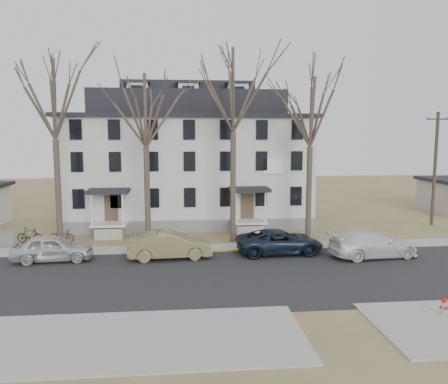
{
  "coord_description": "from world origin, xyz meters",
  "views": [
    {
      "loc": [
        -2.53,
        -20.6,
        7.52
      ],
      "look_at": [
        0.28,
        9.0,
        3.7
      ],
      "focal_mm": 35.0,
      "sensor_mm": 36.0,
      "label": 1
    }
  ],
  "objects": [
    {
      "name": "tree_far_left",
      "position": [
        -11.0,
        9.8,
        10.34
      ],
      "size": [
        8.4,
        8.4,
        13.72
      ],
      "color": "#473B31",
      "rests_on": "ground"
    },
    {
      "name": "tree_center",
      "position": [
        1.0,
        9.8,
        11.08
      ],
      "size": [
        9.0,
        9.0,
        14.7
      ],
      "color": "#473B31",
      "rests_on": "ground"
    },
    {
      "name": "near_sidewalk_left",
      "position": [
        -8.0,
        -5.0,
        0.0
      ],
      "size": [
        20.0,
        5.0,
        0.08
      ],
      "primitive_type": "cube",
      "color": "#A09F97",
      "rests_on": "ground"
    },
    {
      "name": "car_silver",
      "position": [
        -10.37,
        5.83,
        0.8
      ],
      "size": [
        4.83,
        2.26,
        1.6
      ],
      "primitive_type": "imported",
      "rotation": [
        0.0,
        0.0,
        1.65
      ],
      "color": "silver",
      "rests_on": "ground"
    },
    {
      "name": "car_tan",
      "position": [
        -3.38,
        5.75,
        0.84
      ],
      "size": [
        5.25,
        2.19,
        1.69
      ],
      "primitive_type": "imported",
      "rotation": [
        0.0,
        0.0,
        1.65
      ],
      "color": "olive",
      "rests_on": "ground"
    },
    {
      "name": "tree_mid_left",
      "position": [
        -5.0,
        9.8,
        9.6
      ],
      "size": [
        7.8,
        7.8,
        12.74
      ],
      "color": "#473B31",
      "rests_on": "ground"
    },
    {
      "name": "bicycle_right",
      "position": [
        -13.28,
        10.54,
        0.56
      ],
      "size": [
        1.9,
        0.77,
        1.11
      ],
      "primitive_type": "imported",
      "rotation": [
        0.0,
        0.0,
        1.44
      ],
      "color": "black",
      "rests_on": "ground"
    },
    {
      "name": "main_road",
      "position": [
        0.0,
        2.0,
        0.0
      ],
      "size": [
        120.0,
        10.0,
        0.04
      ],
      "primitive_type": "cube",
      "color": "#27272A",
      "rests_on": "ground"
    },
    {
      "name": "yellow_curb",
      "position": [
        5.0,
        7.1,
        0.0
      ],
      "size": [
        14.0,
        0.25,
        0.06
      ],
      "primitive_type": "cube",
      "color": "gold",
      "rests_on": "ground"
    },
    {
      "name": "fire_hydrant",
      "position": [
        8.31,
        -4.04,
        0.4
      ],
      "size": [
        0.33,
        0.31,
        0.8
      ],
      "color": "#B7B7BA",
      "rests_on": "ground"
    },
    {
      "name": "car_white",
      "position": [
        9.21,
        4.9,
        0.8
      ],
      "size": [
        5.75,
        2.87,
        1.6
      ],
      "primitive_type": "imported",
      "rotation": [
        0.0,
        0.0,
        1.69
      ],
      "color": "white",
      "rests_on": "ground"
    },
    {
      "name": "far_sidewalk",
      "position": [
        0.0,
        8.0,
        0.0
      ],
      "size": [
        120.0,
        2.0,
        0.08
      ],
      "primitive_type": "cube",
      "color": "#A09F97",
      "rests_on": "ground"
    },
    {
      "name": "car_navy",
      "position": [
        3.61,
        6.26,
        0.77
      ],
      "size": [
        5.67,
        2.87,
        1.54
      ],
      "primitive_type": "imported",
      "rotation": [
        0.0,
        0.0,
        1.63
      ],
      "color": "#16202F",
      "rests_on": "ground"
    },
    {
      "name": "ground",
      "position": [
        0.0,
        0.0,
        0.0
      ],
      "size": [
        120.0,
        120.0,
        0.0
      ],
      "primitive_type": "plane",
      "color": "olive",
      "rests_on": "ground"
    },
    {
      "name": "tree_mid_right",
      "position": [
        6.5,
        9.8,
        9.6
      ],
      "size": [
        7.8,
        7.8,
        12.74
      ],
      "color": "#473B31",
      "rests_on": "ground"
    },
    {
      "name": "utility_pole_far",
      "position": [
        18.5,
        14.0,
        4.9
      ],
      "size": [
        2.0,
        0.28,
        9.5
      ],
      "color": "#3D3023",
      "rests_on": "ground"
    },
    {
      "name": "bicycle_left",
      "position": [
        -11.13,
        10.66,
        0.48
      ],
      "size": [
        1.92,
        1.06,
        0.96
      ],
      "primitive_type": "imported",
      "rotation": [
        0.0,
        0.0,
        1.32
      ],
      "color": "black",
      "rests_on": "ground"
    },
    {
      "name": "boarding_house",
      "position": [
        -2.0,
        17.95,
        5.38
      ],
      "size": [
        20.8,
        12.36,
        12.05
      ],
      "color": "slate",
      "rests_on": "ground"
    }
  ]
}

